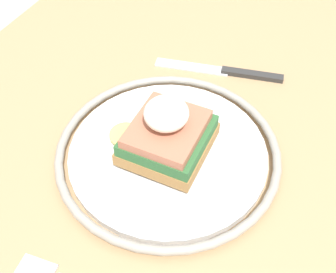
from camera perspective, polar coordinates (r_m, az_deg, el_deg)
name	(u,v)px	position (r m, az deg, el deg)	size (l,w,h in m)	color
dining_table	(173,237)	(0.58, 0.69, -13.52)	(0.94, 0.74, 0.73)	tan
plate	(168,152)	(0.49, 0.00, -2.11)	(0.26, 0.26, 0.02)	silver
sandwich	(167,133)	(0.46, -0.13, 0.43)	(0.10, 0.12, 0.07)	#9E703D
knife	(228,72)	(0.61, 8.19, 8.69)	(0.05, 0.18, 0.01)	#2D2D2D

